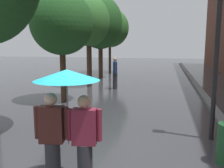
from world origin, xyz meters
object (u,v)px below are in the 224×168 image
object	(u,v)px
street_lamp_post	(217,45)
street_tree_1	(62,23)
pedestrian_walking_midground	(115,73)
street_tree_2	(89,22)
street_tree_4	(110,28)
couple_under_umbrella	(68,112)
street_tree_3	(100,23)

from	to	relation	value
street_lamp_post	street_tree_1	bearing A→B (deg)	148.95
street_lamp_post	pedestrian_walking_midground	xyz separation A→B (m)	(-3.90, 6.68, -1.56)
street_tree_2	pedestrian_walking_midground	bearing A→B (deg)	-18.68
street_tree_4	pedestrian_walking_midground	size ratio (longest dim) A/B	3.10
pedestrian_walking_midground	couple_under_umbrella	bearing A→B (deg)	-83.33
street_tree_1	pedestrian_walking_midground	bearing A→B (deg)	64.92
street_tree_1	street_tree_2	size ratio (longest dim) A/B	0.90
street_tree_2	couple_under_umbrella	world-z (taller)	street_tree_2
street_tree_2	street_tree_4	bearing A→B (deg)	92.72
street_tree_2	street_lamp_post	distance (m)	9.19
street_tree_4	couple_under_umbrella	world-z (taller)	street_tree_4
street_tree_1	street_tree_2	distance (m)	3.95
street_tree_3	street_tree_4	world-z (taller)	street_tree_3
street_tree_1	street_lamp_post	distance (m)	6.46
street_tree_1	street_lamp_post	xyz separation A→B (m)	(5.48, -3.30, -0.86)
street_tree_2	couple_under_umbrella	bearing A→B (deg)	-74.76
street_tree_1	street_tree_4	xyz separation A→B (m)	(-0.38, 10.90, 0.47)
street_tree_3	street_tree_4	size ratio (longest dim) A/B	1.08
pedestrian_walking_midground	street_tree_3	bearing A→B (deg)	114.19
street_tree_3	pedestrian_walking_midground	xyz separation A→B (m)	(1.94, -4.31, -3.04)
street_lamp_post	street_tree_4	bearing A→B (deg)	112.45
street_tree_3	pedestrian_walking_midground	size ratio (longest dim) A/B	3.35
couple_under_umbrella	pedestrian_walking_midground	distance (m)	9.61
street_tree_2	pedestrian_walking_midground	world-z (taller)	street_tree_2
street_tree_3	street_lamp_post	size ratio (longest dim) A/B	1.39
street_tree_4	street_lamp_post	distance (m)	15.42
street_tree_1	couple_under_umbrella	world-z (taller)	street_tree_1
street_tree_3	pedestrian_walking_midground	bearing A→B (deg)	-65.81
street_tree_1	street_tree_3	size ratio (longest dim) A/B	0.80
street_tree_2	street_lamp_post	size ratio (longest dim) A/B	1.23
street_tree_3	couple_under_umbrella	size ratio (longest dim) A/B	2.83
street_tree_3	pedestrian_walking_midground	distance (m)	5.62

